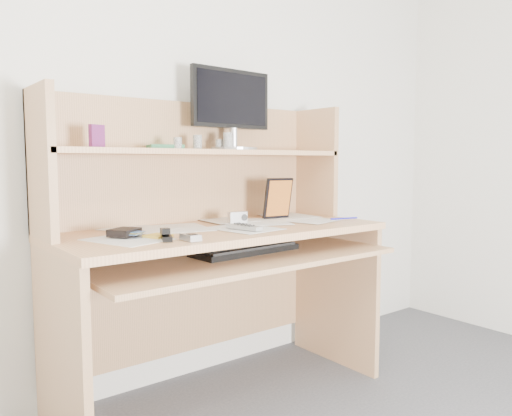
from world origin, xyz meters
TOP-DOWN VIEW (x-y plane):
  - back_wall at (0.00, 1.80)m, footprint 3.60×0.04m
  - desk at (0.00, 1.56)m, footprint 1.40×0.70m
  - paper_clutter at (0.00, 1.48)m, footprint 1.32×0.54m
  - keyboard at (0.05, 1.40)m, footprint 0.48×0.20m
  - tv_remote at (0.02, 1.36)m, footprint 0.08×0.17m
  - flip_phone at (-0.29, 1.27)m, footprint 0.05×0.09m
  - stapler at (-0.34, 1.34)m, footprint 0.08×0.13m
  - wallet at (-0.44, 1.49)m, footprint 0.13×0.13m
  - sticky_note_pad at (-0.34, 1.41)m, footprint 0.10×0.10m
  - digital_camera at (0.11, 1.53)m, footprint 0.09×0.05m
  - game_case at (0.37, 1.56)m, footprint 0.14×0.04m
  - blue_pen at (0.60, 1.35)m, footprint 0.14×0.05m
  - card_box at (-0.49, 1.61)m, footprint 0.07×0.04m
  - shelf_book at (-0.16, 1.69)m, footprint 0.19×0.22m
  - chip_stack_a at (-0.15, 1.60)m, footprint 0.04×0.04m
  - chip_stack_b at (-0.03, 1.64)m, footprint 0.05×0.05m
  - chip_stack_c at (0.11, 1.66)m, footprint 0.04×0.04m
  - chip_stack_d at (0.12, 1.61)m, footprint 0.05×0.05m
  - monitor at (0.17, 1.66)m, footprint 0.43×0.22m

SIDE VIEW (x-z plane):
  - keyboard at x=0.05m, z-range 0.65..0.68m
  - desk at x=0.00m, z-range 0.04..1.34m
  - paper_clutter at x=0.00m, z-range 0.75..0.76m
  - sticky_note_pad at x=-0.34m, z-range 0.75..0.76m
  - blue_pen at x=0.60m, z-range 0.76..0.76m
  - tv_remote at x=0.02m, z-range 0.76..0.77m
  - flip_phone at x=-0.29m, z-range 0.76..0.78m
  - wallet at x=-0.44m, z-range 0.76..0.78m
  - stapler at x=-0.34m, z-range 0.76..0.79m
  - digital_camera at x=0.11m, z-range 0.76..0.81m
  - game_case at x=0.37m, z-range 0.76..0.95m
  - shelf_book at x=-0.16m, z-range 1.08..1.10m
  - chip_stack_c at x=0.11m, z-range 1.08..1.13m
  - chip_stack_a at x=-0.15m, z-range 1.08..1.13m
  - chip_stack_b at x=-0.03m, z-range 1.08..1.14m
  - chip_stack_d at x=0.12m, z-range 1.08..1.16m
  - card_box at x=-0.49m, z-range 1.08..1.17m
  - back_wall at x=0.00m, z-range 0.00..2.50m
  - monitor at x=0.17m, z-range 1.09..1.47m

